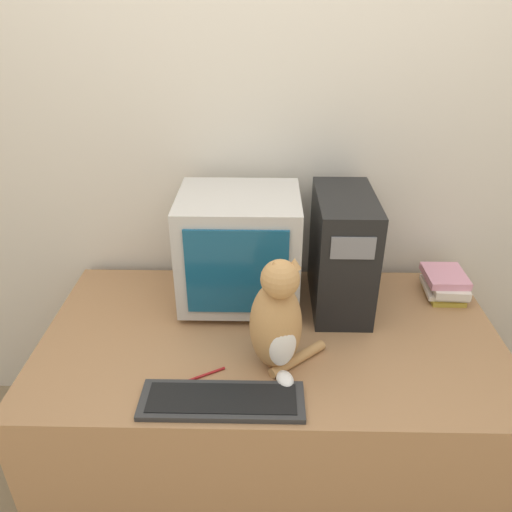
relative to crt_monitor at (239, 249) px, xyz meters
name	(u,v)px	position (x,y,z in m)	size (l,w,h in m)	color
wall_back	(272,151)	(0.12, 0.28, 0.29)	(7.00, 0.05, 2.50)	beige
desk	(270,408)	(0.12, -0.22, -0.59)	(1.63, 0.88, 0.73)	#9E7047
crt_monitor	(239,249)	(0.00, 0.00, 0.00)	(0.44, 0.38, 0.44)	#BCB7AD
computer_tower	(342,252)	(0.38, -0.01, 0.00)	(0.21, 0.40, 0.45)	black
keyboard	(222,400)	(-0.03, -0.56, -0.22)	(0.49, 0.16, 0.02)	#2D2D2D
cat	(277,321)	(0.14, -0.39, -0.05)	(0.28, 0.24, 0.41)	#B7844C
book_stack	(445,284)	(0.82, 0.05, -0.18)	(0.16, 0.21, 0.10)	gold
pen	(205,375)	(-0.09, -0.44, -0.22)	(0.12, 0.08, 0.01)	maroon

